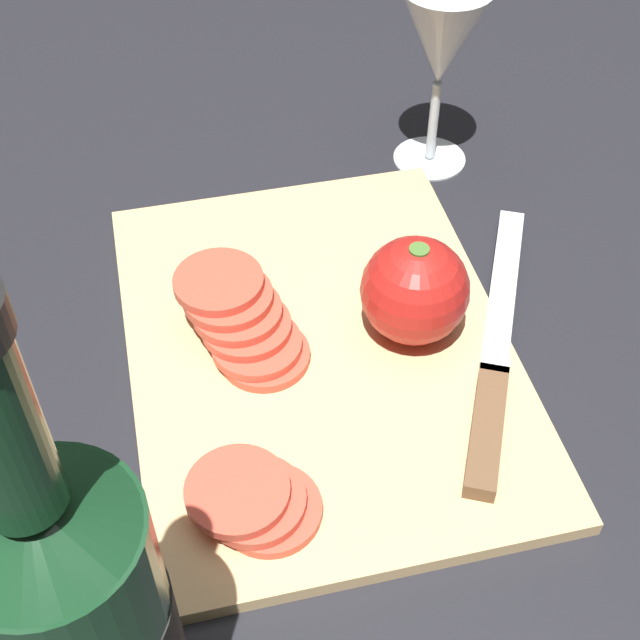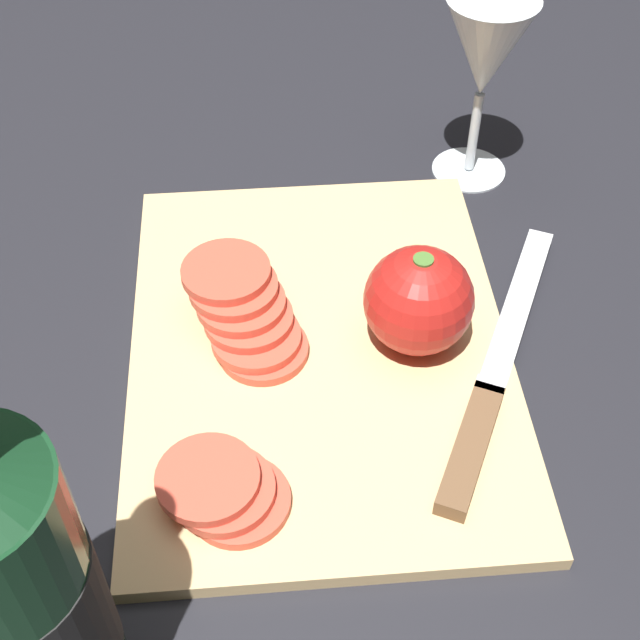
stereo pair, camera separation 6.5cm
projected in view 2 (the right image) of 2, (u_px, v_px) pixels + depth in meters
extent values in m
plane|color=black|center=(287.00, 357.00, 0.68)|extent=(3.00, 3.00, 0.00)
cube|color=tan|center=(320.00, 352.00, 0.68)|extent=(0.39, 0.29, 0.01)
cylinder|color=#14381E|center=(20.00, 611.00, 0.43)|extent=(0.08, 0.08, 0.22)
cylinder|color=black|center=(22.00, 615.00, 0.43)|extent=(0.08, 0.08, 0.09)
cylinder|color=silver|center=(469.00, 169.00, 0.84)|extent=(0.07, 0.07, 0.00)
cylinder|color=silver|center=(474.00, 132.00, 0.81)|extent=(0.01, 0.01, 0.08)
cone|color=silver|center=(487.00, 49.00, 0.75)|extent=(0.08, 0.08, 0.09)
cone|color=#DBCC84|center=(482.00, 77.00, 0.77)|extent=(0.03, 0.03, 0.03)
sphere|color=red|center=(419.00, 301.00, 0.65)|extent=(0.08, 0.08, 0.08)
cylinder|color=#47702D|center=(423.00, 264.00, 0.62)|extent=(0.01, 0.01, 0.01)
cube|color=silver|center=(517.00, 307.00, 0.70)|extent=(0.18, 0.10, 0.00)
cube|color=silver|center=(489.00, 390.00, 0.64)|extent=(0.02, 0.02, 0.01)
cube|color=brown|center=(470.00, 448.00, 0.60)|extent=(0.11, 0.07, 0.01)
cylinder|color=#DB4C38|center=(239.00, 501.00, 0.58)|extent=(0.07, 0.07, 0.01)
cylinder|color=#DB4C38|center=(223.00, 490.00, 0.58)|extent=(0.07, 0.07, 0.01)
cylinder|color=#DB4C38|center=(208.00, 479.00, 0.57)|extent=(0.07, 0.07, 0.01)
cylinder|color=#DB4C38|center=(263.00, 349.00, 0.67)|extent=(0.07, 0.07, 0.01)
cylinder|color=#DB4C38|center=(256.00, 334.00, 0.67)|extent=(0.07, 0.07, 0.01)
cylinder|color=#DB4C38|center=(248.00, 318.00, 0.67)|extent=(0.07, 0.07, 0.01)
cylinder|color=#DB4C38|center=(241.00, 303.00, 0.67)|extent=(0.07, 0.07, 0.01)
cylinder|color=#DB4C38|center=(233.00, 287.00, 0.67)|extent=(0.07, 0.07, 0.01)
cylinder|color=#DB4C38|center=(226.00, 272.00, 0.67)|extent=(0.07, 0.07, 0.01)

